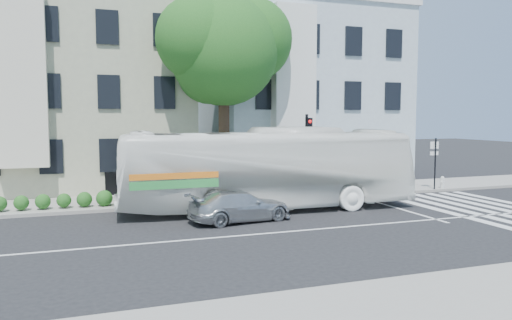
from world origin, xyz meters
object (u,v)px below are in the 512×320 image
sedan (240,206)px  fire_hydrant (442,182)px  bus (267,169)px  traffic_signal (307,145)px

sedan → fire_hydrant: 13.76m
bus → traffic_signal: bearing=-56.0°
fire_hydrant → sedan: bearing=-163.2°
bus → sedan: bearing=140.6°
traffic_signal → bus: bearing=-152.6°
sedan → fire_hydrant: size_ratio=6.20×
sedan → traffic_signal: (4.64, 3.62, 2.15)m
sedan → fire_hydrant: bearing=-81.3°
fire_hydrant → traffic_signal: bearing=-177.6°
sedan → bus: bearing=-51.3°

